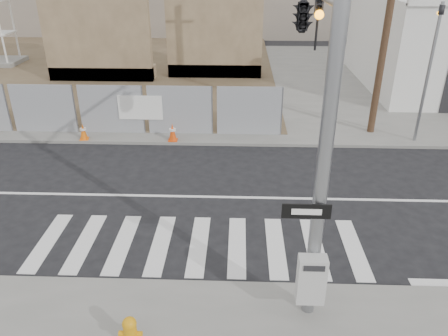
{
  "coord_description": "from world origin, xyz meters",
  "views": [
    {
      "loc": [
        1.0,
        -11.76,
        6.84
      ],
      "look_at": [
        0.6,
        -0.78,
        1.4
      ],
      "focal_mm": 35.0,
      "sensor_mm": 36.0,
      "label": 1
    }
  ],
  "objects_px": {
    "signal_pole": "(308,57)",
    "traffic_cone_d": "(173,132)",
    "fire_hydrant": "(130,333)",
    "traffic_cone_c": "(83,132)"
  },
  "relations": [
    {
      "from": "signal_pole",
      "to": "traffic_cone_d",
      "type": "bearing_deg",
      "value": 123.33
    },
    {
      "from": "fire_hydrant",
      "to": "traffic_cone_d",
      "type": "relative_size",
      "value": 1.03
    },
    {
      "from": "fire_hydrant",
      "to": "traffic_cone_c",
      "type": "bearing_deg",
      "value": 114.53
    },
    {
      "from": "fire_hydrant",
      "to": "traffic_cone_c",
      "type": "height_order",
      "value": "fire_hydrant"
    },
    {
      "from": "signal_pole",
      "to": "fire_hydrant",
      "type": "distance_m",
      "value": 6.74
    },
    {
      "from": "traffic_cone_c",
      "to": "traffic_cone_d",
      "type": "bearing_deg",
      "value": 0.0
    },
    {
      "from": "fire_hydrant",
      "to": "traffic_cone_d",
      "type": "height_order",
      "value": "fire_hydrant"
    },
    {
      "from": "signal_pole",
      "to": "traffic_cone_d",
      "type": "relative_size",
      "value": 9.88
    },
    {
      "from": "signal_pole",
      "to": "traffic_cone_c",
      "type": "relative_size",
      "value": 10.62
    },
    {
      "from": "signal_pole",
      "to": "traffic_cone_d",
      "type": "xyz_separation_m",
      "value": [
        -4.12,
        6.27,
        -4.32
      ]
    }
  ]
}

